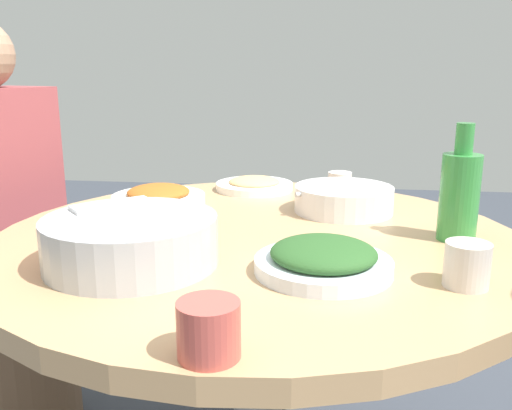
{
  "coord_description": "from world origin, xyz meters",
  "views": [
    {
      "loc": [
        0.14,
        -1.11,
        1.09
      ],
      "look_at": [
        -0.0,
        0.0,
        0.81
      ],
      "focal_mm": 38.4,
      "sensor_mm": 36.0,
      "label": 1
    }
  ],
  "objects": [
    {
      "name": "tea_cup_side",
      "position": [
        0.01,
        -0.51,
        0.78
      ],
      "size": [
        0.08,
        0.08,
        0.07
      ],
      "primitive_type": "cylinder",
      "color": "#C45046",
      "rests_on": "round_dining_table"
    },
    {
      "name": "green_bottle",
      "position": [
        0.41,
        0.02,
        0.84
      ],
      "size": [
        0.08,
        0.08,
        0.24
      ],
      "color": "#378F3F",
      "rests_on": "round_dining_table"
    },
    {
      "name": "dish_stirfry",
      "position": [
        -0.29,
        0.24,
        0.77
      ],
      "size": [
        0.24,
        0.24,
        0.05
      ],
      "color": "white",
      "rests_on": "round_dining_table"
    },
    {
      "name": "tea_cup_far",
      "position": [
        0.18,
        0.44,
        0.78
      ],
      "size": [
        0.07,
        0.07,
        0.06
      ],
      "primitive_type": "cylinder",
      "color": "silver",
      "rests_on": "round_dining_table"
    },
    {
      "name": "stool_for_diner_right",
      "position": [
        -0.78,
        0.27,
        0.23
      ],
      "size": [
        0.38,
        0.38,
        0.46
      ],
      "primitive_type": "cylinder",
      "color": "brown",
      "rests_on": "ground"
    },
    {
      "name": "round_dining_table",
      "position": [
        0.0,
        0.0,
        0.65
      ],
      "size": [
        1.12,
        1.12,
        0.75
      ],
      "color": "#99999E",
      "rests_on": "ground"
    },
    {
      "name": "dish_greens",
      "position": [
        0.14,
        -0.21,
        0.77
      ],
      "size": [
        0.24,
        0.24,
        0.06
      ],
      "color": "silver",
      "rests_on": "round_dining_table"
    },
    {
      "name": "dish_noodles",
      "position": [
        -0.07,
        0.44,
        0.76
      ],
      "size": [
        0.22,
        0.22,
        0.04
      ],
      "color": "white",
      "rests_on": "round_dining_table"
    },
    {
      "name": "tea_cup_near",
      "position": [
        0.37,
        -0.24,
        0.78
      ],
      "size": [
        0.07,
        0.07,
        0.07
      ],
      "primitive_type": "cylinder",
      "color": "silver",
      "rests_on": "round_dining_table"
    },
    {
      "name": "soup_bowl",
      "position": [
        0.19,
        0.22,
        0.78
      ],
      "size": [
        0.24,
        0.24,
        0.06
      ],
      "color": "white",
      "rests_on": "round_dining_table"
    },
    {
      "name": "rice_bowl",
      "position": [
        -0.2,
        -0.21,
        0.79
      ],
      "size": [
        0.31,
        0.31,
        0.1
      ],
      "color": "#B2B5BA",
      "rests_on": "round_dining_table"
    }
  ]
}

